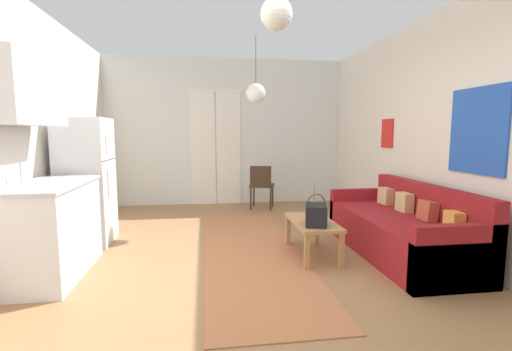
{
  "coord_description": "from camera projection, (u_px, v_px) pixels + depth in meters",
  "views": [
    {
      "loc": [
        -0.43,
        -3.29,
        1.4
      ],
      "look_at": [
        0.25,
        1.44,
        0.83
      ],
      "focal_mm": 25.18,
      "sensor_mm": 36.0,
      "label": 1
    }
  ],
  "objects": [
    {
      "name": "couch",
      "position": [
        403.0,
        231.0,
        4.12
      ],
      "size": [
        0.86,
        2.08,
        0.81
      ],
      "color": "maroon",
      "rests_on": "ground_plane"
    },
    {
      "name": "wall_back",
      "position": [
        226.0,
        133.0,
        7.01
      ],
      "size": [
        4.74,
        0.13,
        2.81
      ],
      "color": "silver",
      "rests_on": "ground_plane"
    },
    {
      "name": "accent_chair",
      "position": [
        261.0,
        184.0,
        6.54
      ],
      "size": [
        0.52,
        0.51,
        0.8
      ],
      "rotation": [
        0.0,
        0.0,
        2.84
      ],
      "color": "#382619",
      "rests_on": "ground_plane"
    },
    {
      "name": "handbag",
      "position": [
        316.0,
        215.0,
        3.85
      ],
      "size": [
        0.3,
        0.36,
        0.34
      ],
      "color": "black",
      "rests_on": "coffee_table"
    },
    {
      "name": "refrigerator",
      "position": [
        86.0,
        181.0,
        4.5
      ],
      "size": [
        0.6,
        0.65,
        1.58
      ],
      "color": "white",
      "rests_on": "ground_plane"
    },
    {
      "name": "coffee_table",
      "position": [
        313.0,
        226.0,
        4.07
      ],
      "size": [
        0.45,
        0.9,
        0.41
      ],
      "color": "#B27F4C",
      "rests_on": "ground_plane"
    },
    {
      "name": "area_rug",
      "position": [
        252.0,
        252.0,
        4.21
      ],
      "size": [
        1.11,
        3.69,
        0.01
      ],
      "primitive_type": "cube",
      "color": "#B26B42",
      "rests_on": "ground_plane"
    },
    {
      "name": "pendant_lamp_far",
      "position": [
        256.0,
        93.0,
        5.37
      ],
      "size": [
        0.29,
        0.29,
        0.97
      ],
      "color": "black"
    },
    {
      "name": "wall_right",
      "position": [
        479.0,
        132.0,
        3.62
      ],
      "size": [
        0.12,
        7.67,
        2.81
      ],
      "color": "silver",
      "rests_on": "ground_plane"
    },
    {
      "name": "pendant_lamp_near",
      "position": [
        276.0,
        14.0,
        2.62
      ],
      "size": [
        0.23,
        0.23,
        0.66
      ],
      "color": "black"
    },
    {
      "name": "kitchen_counter",
      "position": [
        45.0,
        196.0,
        3.45
      ],
      "size": [
        0.62,
        1.24,
        2.1
      ],
      "color": "silver",
      "rests_on": "ground_plane"
    },
    {
      "name": "bamboo_vase",
      "position": [
        314.0,
        210.0,
        4.19
      ],
      "size": [
        0.07,
        0.07,
        0.41
      ],
      "color": "beige",
      "rests_on": "coffee_table"
    },
    {
      "name": "ground_plane",
      "position": [
        252.0,
        283.0,
        3.47
      ],
      "size": [
        5.14,
        8.07,
        0.1
      ],
      "primitive_type": "cube",
      "color": "#996D44"
    }
  ]
}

